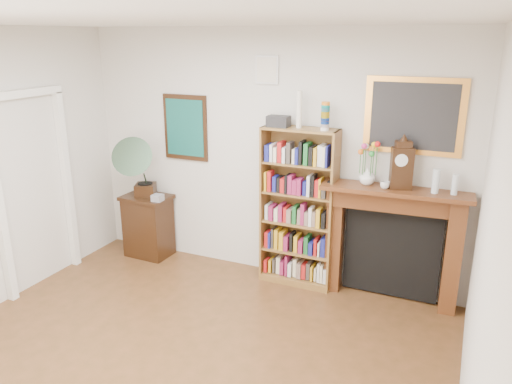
{
  "coord_description": "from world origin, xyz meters",
  "views": [
    {
      "loc": [
        2.11,
        -2.57,
        2.7
      ],
      "look_at": [
        0.26,
        1.6,
        1.27
      ],
      "focal_mm": 35.0,
      "sensor_mm": 36.0,
      "label": 1
    }
  ],
  "objects_px": {
    "fireplace": "(393,233)",
    "bottle_right": "(455,185)",
    "flower_vase": "(367,176)",
    "side_cabinet": "(148,226)",
    "cd_stack": "(158,198)",
    "bookshelf": "(298,199)",
    "mantel_clock": "(402,166)",
    "teacup": "(385,185)",
    "gramophone": "(137,163)",
    "bottle_left": "(436,181)"
  },
  "relations": [
    {
      "from": "fireplace",
      "to": "bottle_right",
      "type": "height_order",
      "value": "bottle_right"
    },
    {
      "from": "fireplace",
      "to": "flower_vase",
      "type": "bearing_deg",
      "value": -177.09
    },
    {
      "from": "side_cabinet",
      "to": "cd_stack",
      "type": "xyz_separation_m",
      "value": [
        0.24,
        -0.11,
        0.44
      ]
    },
    {
      "from": "bottle_right",
      "to": "side_cabinet",
      "type": "bearing_deg",
      "value": -178.65
    },
    {
      "from": "fireplace",
      "to": "bottle_right",
      "type": "bearing_deg",
      "value": -7.95
    },
    {
      "from": "bookshelf",
      "to": "bottle_right",
      "type": "bearing_deg",
      "value": 0.97
    },
    {
      "from": "mantel_clock",
      "to": "flower_vase",
      "type": "xyz_separation_m",
      "value": [
        -0.33,
        0.03,
        -0.15
      ]
    },
    {
      "from": "cd_stack",
      "to": "flower_vase",
      "type": "distance_m",
      "value": 2.51
    },
    {
      "from": "fireplace",
      "to": "teacup",
      "type": "distance_m",
      "value": 0.56
    },
    {
      "from": "bookshelf",
      "to": "teacup",
      "type": "height_order",
      "value": "bookshelf"
    },
    {
      "from": "mantel_clock",
      "to": "teacup",
      "type": "distance_m",
      "value": 0.25
    },
    {
      "from": "gramophone",
      "to": "mantel_clock",
      "type": "xyz_separation_m",
      "value": [
        3.06,
        0.16,
        0.25
      ]
    },
    {
      "from": "side_cabinet",
      "to": "gramophone",
      "type": "distance_m",
      "value": 0.84
    },
    {
      "from": "bottle_right",
      "to": "mantel_clock",
      "type": "bearing_deg",
      "value": -177.41
    },
    {
      "from": "teacup",
      "to": "bottle_right",
      "type": "relative_size",
      "value": 0.47
    },
    {
      "from": "flower_vase",
      "to": "teacup",
      "type": "relative_size",
      "value": 1.79
    },
    {
      "from": "mantel_clock",
      "to": "flower_vase",
      "type": "relative_size",
      "value": 2.86
    },
    {
      "from": "flower_vase",
      "to": "bottle_left",
      "type": "relative_size",
      "value": 0.71
    },
    {
      "from": "gramophone",
      "to": "mantel_clock",
      "type": "bearing_deg",
      "value": -21.21
    },
    {
      "from": "bookshelf",
      "to": "mantel_clock",
      "type": "distance_m",
      "value": 1.16
    },
    {
      "from": "fireplace",
      "to": "teacup",
      "type": "bearing_deg",
      "value": -135.05
    },
    {
      "from": "mantel_clock",
      "to": "fireplace",
      "type": "bearing_deg",
      "value": 100.03
    },
    {
      "from": "bookshelf",
      "to": "cd_stack",
      "type": "relative_size",
      "value": 17.06
    },
    {
      "from": "gramophone",
      "to": "cd_stack",
      "type": "xyz_separation_m",
      "value": [
        0.27,
        -0.01,
        -0.4
      ]
    },
    {
      "from": "side_cabinet",
      "to": "mantel_clock",
      "type": "relative_size",
      "value": 1.63
    },
    {
      "from": "fireplace",
      "to": "bottle_left",
      "type": "relative_size",
      "value": 6.23
    },
    {
      "from": "mantel_clock",
      "to": "teacup",
      "type": "bearing_deg",
      "value": 179.85
    },
    {
      "from": "gramophone",
      "to": "cd_stack",
      "type": "bearing_deg",
      "value": -25.43
    },
    {
      "from": "side_cabinet",
      "to": "cd_stack",
      "type": "distance_m",
      "value": 0.51
    },
    {
      "from": "mantel_clock",
      "to": "flower_vase",
      "type": "distance_m",
      "value": 0.37
    },
    {
      "from": "bookshelf",
      "to": "side_cabinet",
      "type": "bearing_deg",
      "value": -177.84
    },
    {
      "from": "mantel_clock",
      "to": "flower_vase",
      "type": "bearing_deg",
      "value": 154.59
    },
    {
      "from": "fireplace",
      "to": "bottle_left",
      "type": "bearing_deg",
      "value": -13.56
    },
    {
      "from": "fireplace",
      "to": "bookshelf",
      "type": "bearing_deg",
      "value": 179.61
    },
    {
      "from": "fireplace",
      "to": "gramophone",
      "type": "bearing_deg",
      "value": -179.42
    },
    {
      "from": "side_cabinet",
      "to": "bottle_right",
      "type": "bearing_deg",
      "value": 3.24
    },
    {
      "from": "gramophone",
      "to": "flower_vase",
      "type": "relative_size",
      "value": 4.59
    },
    {
      "from": "bookshelf",
      "to": "bottle_left",
      "type": "height_order",
      "value": "bookshelf"
    },
    {
      "from": "side_cabinet",
      "to": "mantel_clock",
      "type": "bearing_deg",
      "value": 3.04
    },
    {
      "from": "teacup",
      "to": "flower_vase",
      "type": "bearing_deg",
      "value": 157.99
    },
    {
      "from": "mantel_clock",
      "to": "teacup",
      "type": "height_order",
      "value": "mantel_clock"
    },
    {
      "from": "teacup",
      "to": "fireplace",
      "type": "bearing_deg",
      "value": 48.64
    },
    {
      "from": "flower_vase",
      "to": "mantel_clock",
      "type": "bearing_deg",
      "value": -4.87
    },
    {
      "from": "fireplace",
      "to": "mantel_clock",
      "type": "xyz_separation_m",
      "value": [
        0.04,
        -0.06,
        0.74
      ]
    },
    {
      "from": "side_cabinet",
      "to": "fireplace",
      "type": "bearing_deg",
      "value": 4.25
    },
    {
      "from": "bookshelf",
      "to": "teacup",
      "type": "relative_size",
      "value": 21.6
    },
    {
      "from": "cd_stack",
      "to": "mantel_clock",
      "type": "bearing_deg",
      "value": 3.46
    },
    {
      "from": "bookshelf",
      "to": "bottle_right",
      "type": "relative_size",
      "value": 10.23
    },
    {
      "from": "side_cabinet",
      "to": "teacup",
      "type": "distance_m",
      "value": 3.02
    },
    {
      "from": "bottle_right",
      "to": "fireplace",
      "type": "bearing_deg",
      "value": 175.74
    }
  ]
}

